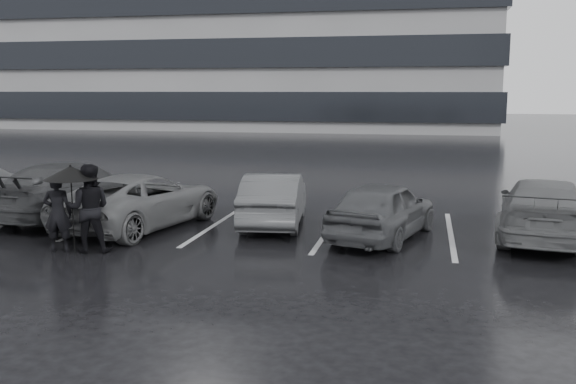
# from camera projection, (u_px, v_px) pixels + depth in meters

# --- Properties ---
(ground) EXTENTS (160.00, 160.00, 0.00)m
(ground) POSITION_uv_depth(u_px,v_px,m) (281.00, 254.00, 12.91)
(ground) COLOR black
(ground) RESTS_ON ground
(car_main) EXTENTS (2.51, 4.07, 1.30)m
(car_main) POSITION_uv_depth(u_px,v_px,m) (383.00, 210.00, 14.14)
(car_main) COLOR black
(car_main) RESTS_ON ground
(car_west_a) EXTENTS (1.82, 3.99, 1.27)m
(car_west_a) POSITION_uv_depth(u_px,v_px,m) (274.00, 199.00, 15.62)
(car_west_a) COLOR #2E2E30
(car_west_a) RESTS_ON ground
(car_west_b) EXTENTS (3.09, 5.01, 1.29)m
(car_west_b) POSITION_uv_depth(u_px,v_px,m) (141.00, 200.00, 15.35)
(car_west_b) COLOR #444446
(car_west_b) RESTS_ON ground
(car_west_c) EXTENTS (2.52, 5.12, 1.43)m
(car_west_c) POSITION_uv_depth(u_px,v_px,m) (72.00, 190.00, 16.52)
(car_west_c) COLOR black
(car_west_c) RESTS_ON ground
(car_east) EXTENTS (2.59, 4.86, 1.34)m
(car_east) POSITION_uv_depth(u_px,v_px,m) (544.00, 209.00, 14.11)
(car_east) COLOR #444446
(car_east) RESTS_ON ground
(pedestrian_left) EXTENTS (0.64, 0.49, 1.58)m
(pedestrian_left) POSITION_uv_depth(u_px,v_px,m) (58.00, 213.00, 12.99)
(pedestrian_left) COLOR black
(pedestrian_left) RESTS_ON ground
(pedestrian_right) EXTENTS (1.04, 0.91, 1.80)m
(pedestrian_right) POSITION_uv_depth(u_px,v_px,m) (89.00, 208.00, 12.93)
(pedestrian_right) COLOR black
(pedestrian_right) RESTS_ON ground
(umbrella) EXTENTS (1.06, 1.06, 1.79)m
(umbrella) POSITION_uv_depth(u_px,v_px,m) (71.00, 173.00, 12.75)
(umbrella) COLOR black
(umbrella) RESTS_ON ground
(stall_stripes) EXTENTS (19.72, 5.00, 0.00)m
(stall_stripes) POSITION_uv_depth(u_px,v_px,m) (272.00, 226.00, 15.49)
(stall_stripes) COLOR #B3B3B6
(stall_stripes) RESTS_ON ground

